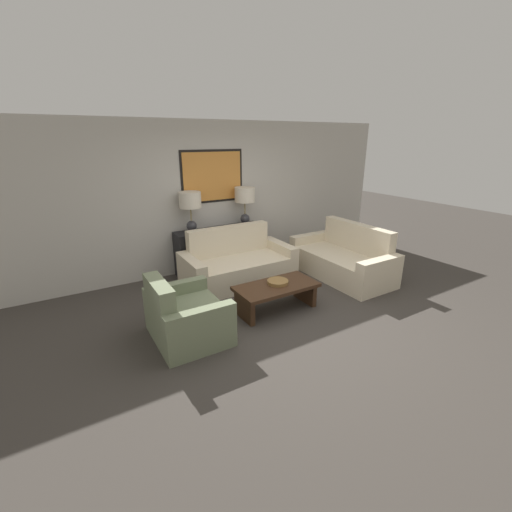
{
  "coord_description": "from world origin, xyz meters",
  "views": [
    {
      "loc": [
        -2.54,
        -3.28,
        2.36
      ],
      "look_at": [
        -0.0,
        0.92,
        0.65
      ],
      "focal_mm": 24.0,
      "sensor_mm": 36.0,
      "label": 1
    }
  ],
  "objects_px": {
    "console_table": "(220,249)",
    "coffee_table": "(276,291)",
    "decorative_bowl": "(278,282)",
    "armchair_near_back_wall": "(185,317)",
    "table_lamp_right": "(245,198)",
    "couch_by_side": "(343,260)",
    "table_lamp_left": "(190,204)",
    "couch_by_back_wall": "(237,265)"
  },
  "relations": [
    {
      "from": "couch_by_back_wall",
      "to": "coffee_table",
      "type": "bearing_deg",
      "value": -90.35
    },
    {
      "from": "console_table",
      "to": "decorative_bowl",
      "type": "distance_m",
      "value": 1.81
    },
    {
      "from": "coffee_table",
      "to": "table_lamp_left",
      "type": "bearing_deg",
      "value": 105.74
    },
    {
      "from": "table_lamp_right",
      "to": "couch_by_side",
      "type": "bearing_deg",
      "value": -48.93
    },
    {
      "from": "coffee_table",
      "to": "decorative_bowl",
      "type": "relative_size",
      "value": 3.89
    },
    {
      "from": "console_table",
      "to": "armchair_near_back_wall",
      "type": "height_order",
      "value": "armchair_near_back_wall"
    },
    {
      "from": "table_lamp_right",
      "to": "decorative_bowl",
      "type": "bearing_deg",
      "value": -105.08
    },
    {
      "from": "console_table",
      "to": "couch_by_back_wall",
      "type": "xyz_separation_m",
      "value": [
        0.0,
        -0.66,
        -0.1
      ]
    },
    {
      "from": "couch_by_back_wall",
      "to": "armchair_near_back_wall",
      "type": "height_order",
      "value": "couch_by_back_wall"
    },
    {
      "from": "table_lamp_right",
      "to": "couch_by_side",
      "type": "distance_m",
      "value": 2.1
    },
    {
      "from": "table_lamp_right",
      "to": "couch_by_back_wall",
      "type": "height_order",
      "value": "table_lamp_right"
    },
    {
      "from": "console_table",
      "to": "coffee_table",
      "type": "xyz_separation_m",
      "value": [
        -0.01,
        -1.85,
        -0.11
      ]
    },
    {
      "from": "couch_by_back_wall",
      "to": "table_lamp_left",
      "type": "bearing_deg",
      "value": 128.78
    },
    {
      "from": "couch_by_back_wall",
      "to": "armchair_near_back_wall",
      "type": "relative_size",
      "value": 1.87
    },
    {
      "from": "armchair_near_back_wall",
      "to": "decorative_bowl",
      "type": "bearing_deg",
      "value": 2.69
    },
    {
      "from": "console_table",
      "to": "armchair_near_back_wall",
      "type": "xyz_separation_m",
      "value": [
        -1.37,
        -1.88,
        -0.12
      ]
    },
    {
      "from": "armchair_near_back_wall",
      "to": "couch_by_side",
      "type": "bearing_deg",
      "value": 8.88
    },
    {
      "from": "console_table",
      "to": "decorative_bowl",
      "type": "bearing_deg",
      "value": -88.73
    },
    {
      "from": "table_lamp_left",
      "to": "decorative_bowl",
      "type": "xyz_separation_m",
      "value": [
        0.57,
        -1.81,
        -0.89
      ]
    },
    {
      "from": "armchair_near_back_wall",
      "to": "console_table",
      "type": "bearing_deg",
      "value": 53.83
    },
    {
      "from": "coffee_table",
      "to": "decorative_bowl",
      "type": "bearing_deg",
      "value": 38.16
    },
    {
      "from": "table_lamp_left",
      "to": "console_table",
      "type": "bearing_deg",
      "value": 0.0
    },
    {
      "from": "table_lamp_right",
      "to": "couch_by_back_wall",
      "type": "bearing_deg",
      "value": -128.78
    },
    {
      "from": "table_lamp_left",
      "to": "armchair_near_back_wall",
      "type": "bearing_deg",
      "value": -114.21
    },
    {
      "from": "table_lamp_right",
      "to": "decorative_bowl",
      "type": "distance_m",
      "value": 2.07
    },
    {
      "from": "console_table",
      "to": "couch_by_back_wall",
      "type": "height_order",
      "value": "couch_by_back_wall"
    },
    {
      "from": "console_table",
      "to": "coffee_table",
      "type": "bearing_deg",
      "value": -90.23
    },
    {
      "from": "console_table",
      "to": "decorative_bowl",
      "type": "xyz_separation_m",
      "value": [
        0.04,
        -1.81,
        0.01
      ]
    },
    {
      "from": "table_lamp_right",
      "to": "console_table",
      "type": "bearing_deg",
      "value": 180.0
    },
    {
      "from": "couch_by_side",
      "to": "couch_by_back_wall",
      "type": "bearing_deg",
      "value": 157.15
    },
    {
      "from": "console_table",
      "to": "couch_by_side",
      "type": "height_order",
      "value": "couch_by_side"
    },
    {
      "from": "table_lamp_left",
      "to": "decorative_bowl",
      "type": "relative_size",
      "value": 2.31
    },
    {
      "from": "console_table",
      "to": "coffee_table",
      "type": "height_order",
      "value": "console_table"
    },
    {
      "from": "coffee_table",
      "to": "armchair_near_back_wall",
      "type": "relative_size",
      "value": 1.19
    },
    {
      "from": "couch_by_back_wall",
      "to": "coffee_table",
      "type": "height_order",
      "value": "couch_by_back_wall"
    },
    {
      "from": "table_lamp_left",
      "to": "armchair_near_back_wall",
      "type": "height_order",
      "value": "table_lamp_left"
    },
    {
      "from": "console_table",
      "to": "couch_by_side",
      "type": "distance_m",
      "value": 2.23
    },
    {
      "from": "table_lamp_left",
      "to": "couch_by_side",
      "type": "xyz_separation_m",
      "value": [
        2.27,
        -1.39,
        -1.0
      ]
    },
    {
      "from": "couch_by_back_wall",
      "to": "armchair_near_back_wall",
      "type": "distance_m",
      "value": 1.84
    },
    {
      "from": "armchair_near_back_wall",
      "to": "table_lamp_right",
      "type": "bearing_deg",
      "value": 44.65
    },
    {
      "from": "decorative_bowl",
      "to": "armchair_near_back_wall",
      "type": "height_order",
      "value": "armchair_near_back_wall"
    },
    {
      "from": "table_lamp_left",
      "to": "armchair_near_back_wall",
      "type": "xyz_separation_m",
      "value": [
        -0.84,
        -1.88,
        -1.02
      ]
    }
  ]
}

